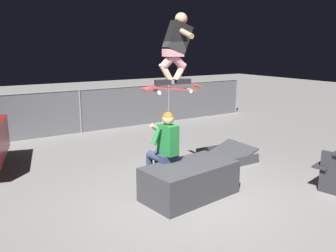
% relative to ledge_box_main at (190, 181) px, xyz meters
% --- Properties ---
extents(ground_plane, '(40.00, 40.00, 0.00)m').
position_rel_ledge_box_main_xyz_m(ground_plane, '(-0.02, -0.10, -0.28)').
color(ground_plane, slate).
extents(ledge_box_main, '(1.63, 1.02, 0.55)m').
position_rel_ledge_box_main_xyz_m(ledge_box_main, '(0.00, 0.00, 0.00)').
color(ledge_box_main, '#38383D').
rests_on(ledge_box_main, ground).
extents(person_sitting_on_ledge, '(0.60, 0.77, 1.39)m').
position_rel_ledge_box_main_xyz_m(person_sitting_on_ledge, '(-0.22, 0.45, 0.51)').
color(person_sitting_on_ledge, '#2D3856').
rests_on(person_sitting_on_ledge, ground).
extents(skateboard, '(1.04, 0.33, 0.13)m').
position_rel_ledge_box_main_xyz_m(skateboard, '(-0.08, 0.39, 1.48)').
color(skateboard, '#B72D2D').
extents(skater_airborne, '(0.63, 0.89, 1.12)m').
position_rel_ledge_box_main_xyz_m(skater_airborne, '(-0.02, 0.38, 2.16)').
color(skater_airborne, black).
extents(kicker_ramp, '(1.03, 1.04, 0.41)m').
position_rel_ledge_box_main_xyz_m(kicker_ramp, '(1.82, 1.14, -0.21)').
color(kicker_ramp, '#38383D').
rests_on(kicker_ramp, ground).
extents(fence_back, '(12.05, 0.05, 1.25)m').
position_rel_ledge_box_main_xyz_m(fence_back, '(-0.02, 5.30, 0.39)').
color(fence_back, slate).
rests_on(fence_back, ground).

